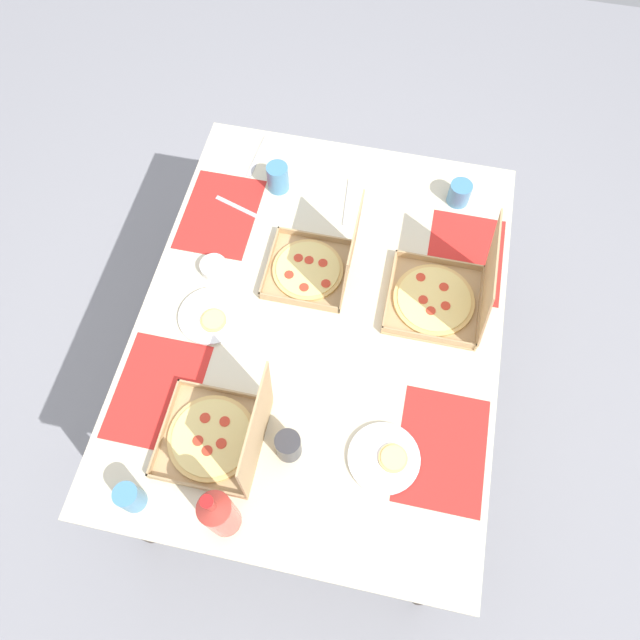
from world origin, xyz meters
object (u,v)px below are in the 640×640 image
(pizza_box_corner_left, at_px, (317,266))
(plate_near_left, at_px, (211,316))
(pizza_box_corner_right, at_px, (446,296))
(cup_clear_left, at_px, (278,178))
(pizza_box_edge_far, at_px, (221,437))
(plate_far_left, at_px, (385,458))
(cup_spare, at_px, (287,446))
(condiment_bowl, at_px, (214,267))
(cup_dark, at_px, (130,497))
(cup_red, at_px, (459,193))
(soda_bottle, at_px, (219,513))

(pizza_box_corner_left, distance_m, plate_near_left, 0.39)
(pizza_box_corner_right, xyz_separation_m, cup_clear_left, (-0.36, -0.66, 0.00))
(pizza_box_edge_far, height_order, plate_far_left, pizza_box_edge_far)
(pizza_box_corner_right, distance_m, cup_spare, 0.71)
(pizza_box_edge_far, height_order, condiment_bowl, pizza_box_edge_far)
(pizza_box_corner_left, distance_m, cup_dark, 0.92)
(cup_clear_left, bearing_deg, cup_dark, -6.39)
(plate_near_left, height_order, cup_red, cup_red)
(pizza_box_corner_left, xyz_separation_m, cup_dark, (0.85, -0.35, 0.01))
(soda_bottle, bearing_deg, condiment_bowl, -161.27)
(pizza_box_corner_left, xyz_separation_m, condiment_bowl, (0.06, -0.35, -0.03))
(plate_near_left, relative_size, condiment_bowl, 2.31)
(pizza_box_corner_right, height_order, pizza_box_edge_far, pizza_box_corner_right)
(cup_clear_left, relative_size, cup_dark, 1.00)
(pizza_box_corner_left, distance_m, pizza_box_edge_far, 0.65)
(pizza_box_edge_far, xyz_separation_m, plate_near_left, (-0.39, -0.16, -0.04))
(pizza_box_corner_right, xyz_separation_m, condiment_bowl, (0.04, -0.79, -0.03))
(plate_far_left, xyz_separation_m, cup_red, (-1.00, 0.11, 0.03))
(plate_far_left, xyz_separation_m, cup_clear_left, (-0.92, -0.55, 0.05))
(cup_dark, bearing_deg, pizza_box_edge_far, 137.51)
(plate_near_left, bearing_deg, cup_red, 131.13)
(pizza_box_edge_far, relative_size, soda_bottle, 1.04)
(cup_spare, xyz_separation_m, condiment_bowl, (-0.56, -0.39, -0.03))
(plate_far_left, xyz_separation_m, cup_spare, (0.03, -0.29, 0.04))
(pizza_box_corner_left, bearing_deg, cup_red, 133.18)
(cup_spare, bearing_deg, condiment_bowl, -144.76)
(pizza_box_corner_right, bearing_deg, cup_spare, -33.62)
(pizza_box_edge_far, distance_m, cup_spare, 0.20)
(plate_near_left, distance_m, cup_red, 0.99)
(plate_far_left, bearing_deg, cup_spare, -83.37)
(cup_dark, distance_m, cup_spare, 0.46)
(plate_far_left, bearing_deg, condiment_bowl, -127.64)
(pizza_box_edge_far, xyz_separation_m, cup_dark, (0.22, -0.20, 0.00))
(plate_near_left, height_order, condiment_bowl, condiment_bowl)
(pizza_box_corner_left, xyz_separation_m, soda_bottle, (0.85, -0.08, 0.08))
(plate_near_left, bearing_deg, pizza_box_corner_left, 127.98)
(pizza_box_corner_right, height_order, cup_red, pizza_box_corner_right)
(cup_dark, xyz_separation_m, condiment_bowl, (-0.79, 0.00, -0.03))
(plate_near_left, xyz_separation_m, cup_dark, (0.61, -0.04, 0.04))
(plate_near_left, xyz_separation_m, condiment_bowl, (-0.18, -0.04, 0.01))
(soda_bottle, distance_m, condiment_bowl, 0.84)
(cup_red, xyz_separation_m, cup_spare, (1.03, -0.40, 0.01))
(plate_near_left, distance_m, cup_dark, 0.61)
(cup_red, bearing_deg, condiment_bowl, -58.98)
(plate_far_left, bearing_deg, cup_dark, -68.64)
(pizza_box_corner_left, height_order, cup_clear_left, pizza_box_corner_left)
(pizza_box_corner_left, relative_size, plate_far_left, 1.46)
(plate_far_left, bearing_deg, pizza_box_corner_left, -150.63)
(pizza_box_corner_right, relative_size, cup_dark, 3.17)
(pizza_box_corner_right, bearing_deg, condiment_bowl, -87.45)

